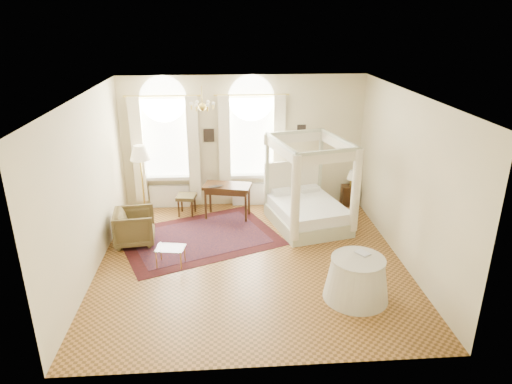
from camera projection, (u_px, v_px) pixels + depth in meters
ground at (251, 260)px, 9.19m from camera, size 6.00×6.00×0.00m
room_walls at (251, 167)px, 8.47m from camera, size 6.00×6.00×6.00m
window_left at (166, 152)px, 11.19m from camera, size 1.62×0.27×3.29m
window_right at (252, 150)px, 11.34m from camera, size 1.62×0.27×3.29m
chandelier at (202, 106)px, 9.19m from camera, size 0.51×0.45×0.50m
wall_pictures at (247, 133)px, 11.27m from camera, size 2.54×0.03×0.39m
canopy_bed at (308, 207)px, 10.54m from camera, size 1.96×2.22×2.07m
nightstand at (349, 195)px, 11.78m from camera, size 0.37×0.34×0.53m
nightstand_lamp at (353, 176)px, 11.56m from camera, size 0.29×0.29×0.42m
writing_desk at (227, 190)px, 10.91m from camera, size 1.21×0.81×0.83m
laptop at (215, 186)px, 10.77m from camera, size 0.40×0.33×0.03m
stool at (186, 198)px, 11.17m from camera, size 0.51×0.51×0.51m
armchair at (135, 227)px, 9.76m from camera, size 0.92×0.90×0.76m
coffee_table at (170, 249)px, 8.89m from camera, size 0.61×0.48×0.38m
floor_lamp at (140, 157)px, 10.58m from camera, size 0.47×0.47×1.81m
oriental_rug at (200, 238)px, 10.11m from camera, size 3.92×3.42×0.01m
side_table at (357, 279)px, 7.84m from camera, size 1.13×1.13×0.77m
book at (359, 255)px, 7.80m from camera, size 0.28×0.30×0.02m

